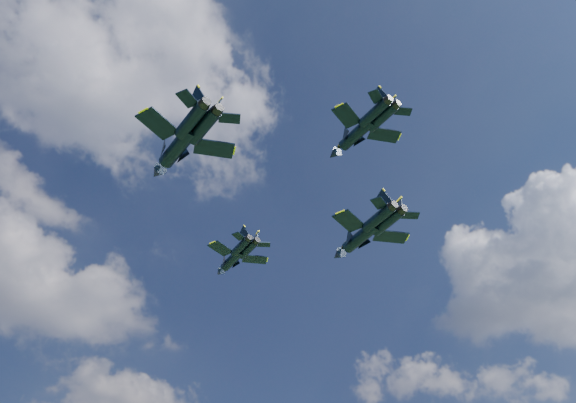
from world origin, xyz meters
The scene contains 4 objects.
jet_lead centered at (-6.72, 25.81, 62.82)m, with size 10.72×13.97×3.31m.
jet_left centered at (-22.26, 3.53, 63.54)m, with size 13.95×18.46×4.35m.
jet_right centered at (10.08, 12.38, 63.35)m, with size 13.98×18.25×4.32m.
jet_slot centered at (-1.17, -7.63, 64.07)m, with size 10.65×14.10×3.32m.
Camera 1 is at (-33.32, -60.76, 5.46)m, focal length 40.00 mm.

